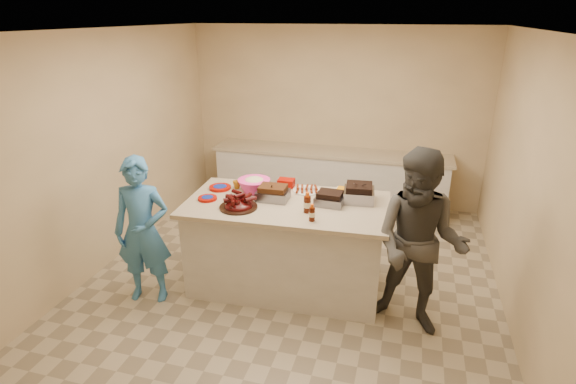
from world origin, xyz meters
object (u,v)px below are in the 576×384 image
(bbq_bottle_a, at_px, (307,212))
(plastic_cup, at_px, (237,188))
(island, at_px, (287,284))
(rib_platter, at_px, (239,208))
(guest_gray, at_px, (409,325))
(coleslaw_bowl, at_px, (254,192))
(mustard_bottle, at_px, (280,197))
(roasting_pan, at_px, (358,201))
(guest_blue, at_px, (151,296))
(bbq_bottle_b, at_px, (312,221))

(bbq_bottle_a, height_order, plastic_cup, bbq_bottle_a)
(island, distance_m, plastic_cup, 1.22)
(island, xyz_separation_m, rib_platter, (-0.44, -0.26, 1.00))
(rib_platter, bearing_deg, guest_gray, -3.47)
(coleslaw_bowl, distance_m, mustard_bottle, 0.32)
(bbq_bottle_a, xyz_separation_m, guest_gray, (1.09, -0.19, -1.00))
(roasting_pan, distance_m, coleslaw_bowl, 1.15)
(guest_gray, bearing_deg, guest_blue, -162.51)
(mustard_bottle, bearing_deg, bbq_bottle_b, -46.79)
(rib_platter, height_order, roasting_pan, rib_platter)
(island, height_order, guest_gray, island)
(rib_platter, relative_size, guest_blue, 0.25)
(bbq_bottle_b, distance_m, guest_blue, 1.99)
(coleslaw_bowl, bearing_deg, guest_gray, -17.80)
(mustard_bottle, xyz_separation_m, guest_gray, (1.46, -0.50, -1.00))
(roasting_pan, bearing_deg, mustard_bottle, -177.92)
(island, relative_size, roasting_pan, 6.72)
(roasting_pan, relative_size, coleslaw_bowl, 0.87)
(rib_platter, distance_m, roasting_pan, 1.26)
(rib_platter, bearing_deg, bbq_bottle_a, 6.70)
(island, distance_m, rib_platter, 1.12)
(rib_platter, height_order, bbq_bottle_a, bbq_bottle_a)
(guest_blue, bearing_deg, bbq_bottle_b, -4.58)
(bbq_bottle_a, distance_m, mustard_bottle, 0.49)
(plastic_cup, relative_size, guest_gray, 0.05)
(roasting_pan, xyz_separation_m, plastic_cup, (-1.37, -0.00, 0.00))
(bbq_bottle_a, distance_m, bbq_bottle_b, 0.20)
(bbq_bottle_a, bearing_deg, bbq_bottle_b, -63.84)
(roasting_pan, relative_size, bbq_bottle_a, 1.49)
(roasting_pan, relative_size, mustard_bottle, 2.82)
(guest_gray, bearing_deg, roasting_pan, 147.88)
(mustard_bottle, xyz_separation_m, plastic_cup, (-0.54, 0.11, 0.00))
(rib_platter, distance_m, mustard_bottle, 0.51)
(roasting_pan, xyz_separation_m, guest_blue, (-2.07, -0.86, -1.00))
(island, height_order, roasting_pan, roasting_pan)
(coleslaw_bowl, height_order, plastic_cup, coleslaw_bowl)
(roasting_pan, bearing_deg, rib_platter, -162.02)
(coleslaw_bowl, height_order, bbq_bottle_a, coleslaw_bowl)
(roasting_pan, xyz_separation_m, bbq_bottle_b, (-0.37, -0.61, 0.00))
(roasting_pan, distance_m, bbq_bottle_b, 0.71)
(roasting_pan, distance_m, guest_blue, 2.46)
(rib_platter, xyz_separation_m, coleslaw_bowl, (0.01, 0.46, 0.00))
(roasting_pan, bearing_deg, bbq_bottle_b, -127.04)
(guest_blue, bearing_deg, plastic_cup, 37.96)
(roasting_pan, height_order, mustard_bottle, roasting_pan)
(island, relative_size, guest_gray, 1.18)
(rib_platter, bearing_deg, island, 31.08)
(coleslaw_bowl, height_order, guest_blue, coleslaw_bowl)
(bbq_bottle_a, xyz_separation_m, guest_blue, (-1.61, -0.43, -1.00))
(guest_blue, bearing_deg, island, 11.39)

